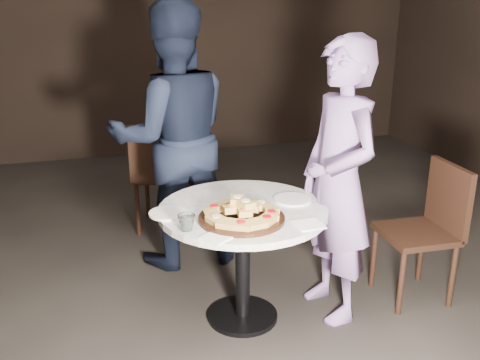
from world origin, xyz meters
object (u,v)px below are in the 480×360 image
object	(u,v)px
serving_board	(242,218)
diner_teal	(338,183)
chair_far	(160,170)
chair_right	(430,223)
focaccia_pile	(242,211)
table	(243,229)
water_glass	(187,222)
diner_navy	(173,138)

from	to	relation	value
serving_board	diner_teal	size ratio (longest dim) A/B	0.28
serving_board	chair_far	bearing A→B (deg)	97.84
chair_right	diner_teal	bearing A→B (deg)	-88.19
diner_teal	focaccia_pile	bearing A→B (deg)	-84.96
table	serving_board	world-z (taller)	serving_board
table	water_glass	bearing A→B (deg)	-148.82
serving_board	chair_far	world-z (taller)	chair_far
diner_navy	focaccia_pile	bearing A→B (deg)	98.48
serving_board	diner_teal	distance (m)	0.56
serving_board	focaccia_pile	world-z (taller)	focaccia_pile
chair_right	focaccia_pile	bearing A→B (deg)	-82.88
serving_board	diner_teal	bearing A→B (deg)	10.51
serving_board	focaccia_pile	bearing A→B (deg)	1.45
table	chair_far	distance (m)	1.29
focaccia_pile	diner_teal	size ratio (longest dim) A/B	0.25
water_glass	diner_teal	world-z (taller)	diner_teal
diner_teal	table	bearing A→B (deg)	-101.28
table	chair_right	size ratio (longest dim) A/B	1.31
table	diner_teal	size ratio (longest dim) A/B	0.69
diner_teal	water_glass	bearing A→B (deg)	-85.49
chair_right	table	bearing A→B (deg)	-90.73
focaccia_pile	diner_teal	distance (m)	0.56
water_glass	diner_teal	distance (m)	0.84
table	diner_navy	bearing A→B (deg)	105.30
table	focaccia_pile	world-z (taller)	focaccia_pile
table	serving_board	distance (m)	0.21
diner_navy	water_glass	bearing A→B (deg)	82.27
diner_navy	diner_teal	bearing A→B (deg)	128.54
serving_board	diner_navy	world-z (taller)	diner_navy
serving_board	focaccia_pile	distance (m)	0.04
focaccia_pile	diner_navy	distance (m)	0.97
water_glass	diner_navy	size ratio (longest dim) A/B	0.05
chair_right	diner_teal	size ratio (longest dim) A/B	0.53
diner_navy	chair_right	bearing A→B (deg)	145.03
chair_right	chair_far	bearing A→B (deg)	-132.81
water_glass	chair_right	world-z (taller)	chair_right
table	water_glass	size ratio (longest dim) A/B	12.69
water_glass	diner_teal	size ratio (longest dim) A/B	0.05
diner_navy	diner_teal	distance (m)	1.11
focaccia_pile	table	bearing A→B (deg)	72.50
water_glass	chair_far	world-z (taller)	chair_far
water_glass	diner_navy	world-z (taller)	diner_navy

